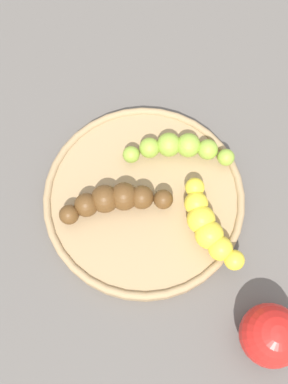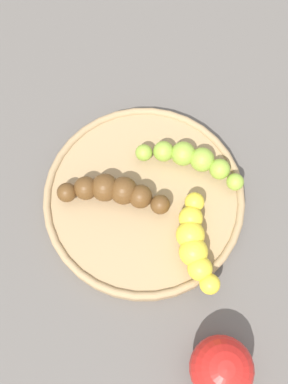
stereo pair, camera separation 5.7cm
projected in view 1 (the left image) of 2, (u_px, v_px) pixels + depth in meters
ground_plane at (144, 201)px, 0.61m from camera, size 2.40×2.40×0.00m
fruit_bowl at (144, 199)px, 0.60m from camera, size 0.26×0.26×0.02m
banana_green at (179, 148)px, 0.60m from camera, size 0.14×0.07×0.03m
banana_overripe at (115, 201)px, 0.57m from camera, size 0.13×0.08×0.04m
banana_yellow at (208, 226)px, 0.56m from camera, size 0.10×0.09×0.04m
apple_red at (271, 335)px, 0.52m from camera, size 0.07×0.07×0.07m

